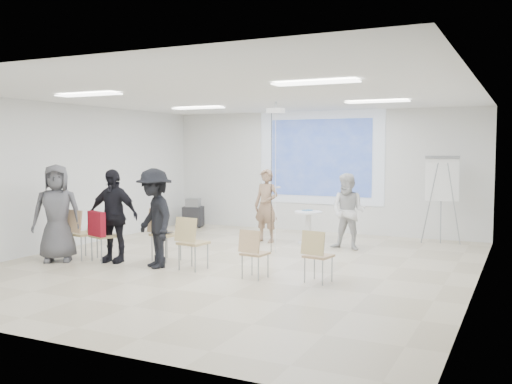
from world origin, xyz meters
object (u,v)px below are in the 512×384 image
at_px(player_left, 266,201).
at_px(chair_right_far, 316,252).
at_px(chair_right_inner, 253,250).
at_px(player_right, 348,208).
at_px(audience_left, 113,209).
at_px(audience_mid, 154,212).
at_px(chair_center, 190,239).
at_px(pedestal_table, 308,226).
at_px(audience_outer, 57,207).
at_px(laptop, 167,232).
at_px(chair_left_mid, 101,232).
at_px(av_cart, 193,214).
at_px(flipchart_easel, 442,179).
at_px(chair_far_left, 79,230).
at_px(chair_left_inner, 163,230).

distance_m(player_left, chair_right_far, 4.00).
relative_size(player_left, chair_right_far, 2.23).
bearing_deg(chair_right_inner, player_right, 84.94).
distance_m(audience_left, audience_mid, 0.99).
distance_m(chair_center, audience_left, 1.73).
xyz_separation_m(pedestal_table, audience_outer, (-3.53, -3.72, 0.59)).
height_order(player_right, laptop, player_right).
bearing_deg(audience_outer, laptop, -8.68).
bearing_deg(laptop, audience_left, 45.91).
bearing_deg(pedestal_table, chair_left_mid, -128.97).
height_order(audience_left, audience_outer, audience_outer).
bearing_deg(av_cart, chair_right_inner, -65.56).
bearing_deg(flipchart_easel, av_cart, 169.22).
height_order(chair_far_left, audience_mid, audience_mid).
height_order(audience_left, flipchart_easel, audience_left).
bearing_deg(audience_outer, audience_left, -13.57).
xyz_separation_m(player_left, av_cart, (-2.76, 1.37, -0.57)).
height_order(chair_right_inner, audience_outer, audience_outer).
relative_size(chair_left_inner, chair_right_inner, 1.23).
bearing_deg(chair_right_far, audience_left, -170.64).
distance_m(player_right, audience_outer, 5.68).
distance_m(chair_right_inner, laptop, 2.21).
relative_size(chair_right_inner, laptop, 2.22).
relative_size(chair_right_far, audience_outer, 0.41).
height_order(pedestal_table, chair_right_far, chair_right_far).
relative_size(chair_left_mid, chair_center, 1.02).
relative_size(player_left, chair_left_mid, 1.96).
bearing_deg(av_cart, player_left, -42.49).
bearing_deg(chair_far_left, pedestal_table, 56.97).
height_order(chair_left_mid, chair_center, chair_left_mid).
bearing_deg(chair_right_far, audience_outer, -166.04).
bearing_deg(chair_left_inner, audience_outer, -141.76).
xyz_separation_m(chair_center, flipchart_easel, (3.47, 4.59, 0.87)).
height_order(chair_far_left, chair_right_inner, chair_far_left).
height_order(chair_left_mid, chair_right_inner, chair_left_mid).
height_order(player_left, chair_far_left, player_left).
distance_m(chair_far_left, chair_left_mid, 0.52).
height_order(chair_right_far, audience_left, audience_left).
bearing_deg(audience_mid, chair_right_inner, 32.68).
distance_m(chair_far_left, audience_mid, 1.76).
bearing_deg(chair_left_inner, audience_left, -138.90).
bearing_deg(player_left, chair_center, -80.05).
distance_m(chair_center, audience_mid, 0.82).
xyz_separation_m(chair_left_mid, chair_right_inner, (3.12, -0.05, -0.08)).
xyz_separation_m(chair_right_far, audience_left, (-3.92, -0.03, 0.49)).
relative_size(chair_center, audience_left, 0.47).
height_order(player_right, audience_left, audience_left).
height_order(chair_left_mid, chair_right_far, chair_left_mid).
xyz_separation_m(chair_center, audience_mid, (-0.69, -0.06, 0.44)).
distance_m(player_right, chair_right_inner, 3.31).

